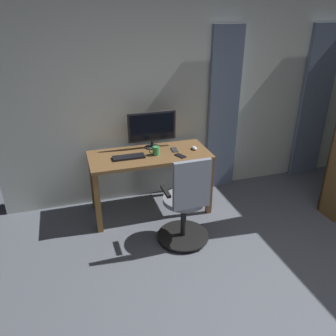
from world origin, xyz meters
TOP-DOWN VIEW (x-y plane):
  - back_room_partition at (0.00, -2.65)m, footprint 4.90×0.10m
  - curtain_left_panel at (-1.76, -2.54)m, footprint 0.45×0.06m
  - curtain_right_panel at (-0.35, -2.54)m, footprint 0.41×0.06m
  - desk at (0.73, -2.19)m, footprint 1.40×0.62m
  - office_chair at (0.54, -1.45)m, footprint 0.56×0.56m
  - computer_monitor at (0.65, -2.38)m, footprint 0.58×0.18m
  - computer_keyboard at (0.98, -2.14)m, footprint 0.36×0.13m
  - computer_mouse at (0.18, -2.17)m, footprint 0.06×0.10m
  - cell_phone_by_monitor at (0.41, -2.02)m, footprint 0.12×0.16m
  - cell_phone_face_up at (0.42, -2.21)m, footprint 0.08×0.15m
  - mug_coffee at (0.67, -2.14)m, footprint 0.12×0.08m

SIDE VIEW (x-z plane):
  - office_chair at x=0.54m, z-range -0.05..0.97m
  - desk at x=0.73m, z-range 0.27..1.03m
  - cell_phone_by_monitor at x=0.41m, z-range 0.76..0.77m
  - cell_phone_face_up at x=0.42m, z-range 0.76..0.77m
  - computer_keyboard at x=0.98m, z-range 0.76..0.78m
  - computer_mouse at x=0.18m, z-range 0.76..0.79m
  - mug_coffee at x=0.67m, z-range 0.76..0.86m
  - computer_monitor at x=0.65m, z-range 0.79..1.23m
  - curtain_left_panel at x=-1.76m, z-range 0.00..2.13m
  - curtain_right_panel at x=-0.35m, z-range 0.00..2.13m
  - back_room_partition at x=0.00m, z-range 0.00..2.55m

